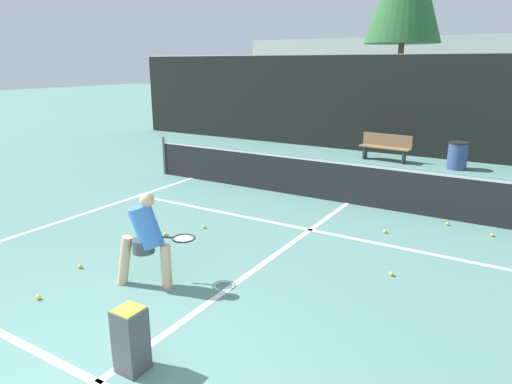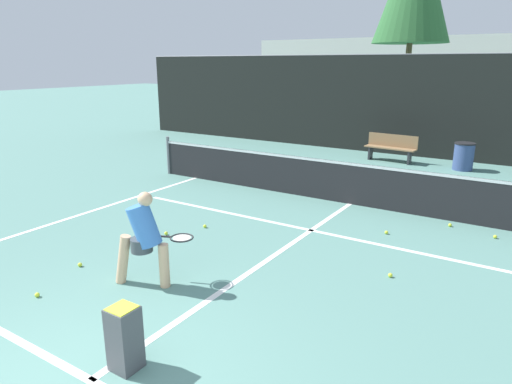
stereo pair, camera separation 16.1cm
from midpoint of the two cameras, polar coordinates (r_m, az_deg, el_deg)
name	(u,v)px [view 2 (the right image)]	position (r m, az deg, el deg)	size (l,w,h in m)	color
court_baseline_near	(91,380)	(5.21, -19.08, -21.37)	(11.00, 0.10, 0.01)	white
court_service_line	(311,230)	(8.80, 7.43, -4.77)	(8.25, 0.10, 0.01)	white
court_center_mark	(270,258)	(7.54, 2.41, -8.26)	(0.10, 7.08, 0.01)	white
court_sideline_left	(90,212)	(10.40, -19.63, -2.32)	(0.10, 8.08, 0.01)	white
net	(351,182)	(10.43, 12.26, 1.22)	(11.09, 0.09, 1.07)	slate
fence_back	(424,107)	(16.33, 20.57, 9.94)	(24.00, 0.06, 3.37)	black
player_practicing	(144,236)	(6.58, -13.10, -5.39)	(1.04, 0.87, 1.40)	#DBAD84
tennis_ball_scattered_0	(450,225)	(9.72, 23.53, -3.81)	(0.07, 0.07, 0.07)	#D1E033
tennis_ball_scattered_1	(80,265)	(7.72, -20.58, -8.50)	(0.07, 0.07, 0.07)	#D1E033
tennis_ball_scattered_2	(495,237)	(9.44, 28.16, -4.95)	(0.07, 0.07, 0.07)	#D1E033
tennis_ball_scattered_3	(205,226)	(8.90, -5.89, -4.27)	(0.07, 0.07, 0.07)	#D1E033
tennis_ball_scattered_4	(37,295)	(7.00, -25.07, -11.58)	(0.07, 0.07, 0.07)	#D1E033
tennis_ball_scattered_5	(166,233)	(8.64, -10.65, -5.09)	(0.07, 0.07, 0.07)	#D1E033
tennis_ball_scattered_6	(386,232)	(8.90, 16.49, -4.86)	(0.07, 0.07, 0.07)	#D1E033
tennis_ball_scattered_7	(118,313)	(6.20, -16.17, -14.29)	(0.07, 0.07, 0.07)	#D1E033
tennis_ball_scattered_8	(390,275)	(7.21, 17.07, -9.91)	(0.07, 0.07, 0.07)	#D1E033
ball_hopper	(124,337)	(5.07, -15.22, -17.07)	(0.28, 0.28, 0.71)	#4C4C51
courtside_bench	(391,147)	(15.42, 16.81, 5.43)	(1.67, 0.54, 0.86)	olive
trash_bin	(464,156)	(14.92, 24.81, 4.07)	(0.59, 0.59, 0.81)	#384C7F
parked_car	(350,120)	(20.89, 11.85, 8.81)	(1.77, 4.08, 1.51)	#B7B7BC
building_far	(495,72)	(36.03, 27.81, 13.09)	(36.00, 2.40, 4.91)	beige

